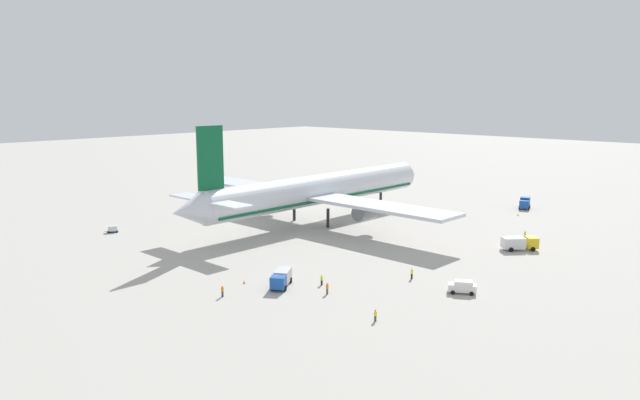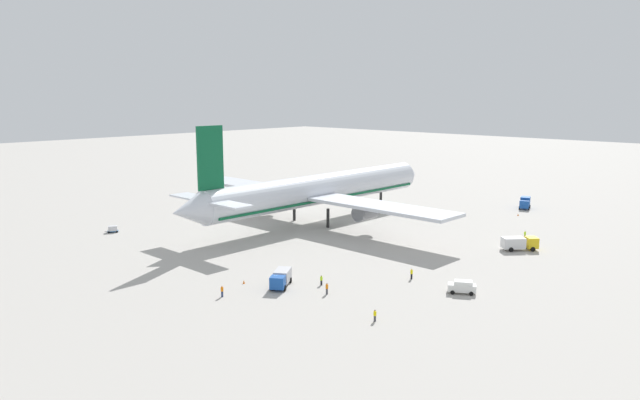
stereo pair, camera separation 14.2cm
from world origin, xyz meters
TOP-DOWN VIEW (x-y plane):
  - ground_plane at (0.00, 0.00)m, footprint 600.00×600.00m
  - airliner at (-1.22, -0.02)m, footprint 79.59×76.10m
  - service_truck_0 at (48.93, -28.67)m, footprint 5.09×3.72m
  - service_truck_1 at (-39.60, -28.40)m, footprint 6.44×5.30m
  - service_truck_2 at (7.35, -46.23)m, footprint 6.68×6.42m
  - service_van at (-22.91, -51.03)m, footprint 3.78×4.57m
  - baggage_cart_0 at (-39.38, 25.92)m, footprint 2.86×2.37m
  - baggage_cart_1 at (31.99, 49.33)m, footprint 2.94×1.83m
  - baggage_cart_2 at (39.30, 21.87)m, footprint 3.30×2.38m
  - ground_worker_0 at (-22.33, -41.36)m, footprint 0.56×0.56m
  - ground_worker_1 at (-49.03, -25.52)m, footprint 0.46×0.46m
  - ground_worker_2 at (-37.43, -36.25)m, footprint 0.51×0.51m
  - ground_worker_3 at (-41.07, -48.30)m, footprint 0.42×0.42m
  - ground_worker_4 at (16.71, -43.20)m, footprint 0.50×0.50m
  - ground_worker_5 at (-34.77, -32.64)m, footprint 0.49×0.49m
  - traffic_cone_0 at (-42.75, -23.01)m, footprint 0.36×0.36m
  - traffic_cone_1 at (38.84, -31.51)m, footprint 0.36×0.36m

SIDE VIEW (x-z plane):
  - ground_plane at x=0.00m, z-range 0.00..0.00m
  - baggage_cart_2 at x=39.30m, z-range 0.07..0.47m
  - traffic_cone_0 at x=-42.75m, z-range 0.00..0.55m
  - traffic_cone_1 at x=38.84m, z-range 0.00..0.55m
  - baggage_cart_1 at x=31.99m, z-range 0.06..1.37m
  - baggage_cart_0 at x=-39.38m, z-range 0.06..1.49m
  - ground_worker_5 at x=-34.77m, z-range 0.01..1.61m
  - ground_worker_3 at x=-41.07m, z-range 0.01..1.63m
  - ground_worker_1 at x=-49.03m, z-range 0.02..1.77m
  - ground_worker_0 at x=-22.33m, z-range 0.02..1.81m
  - ground_worker_2 at x=-37.43m, z-range 0.02..1.81m
  - ground_worker_4 at x=16.71m, z-range 0.02..1.81m
  - service_van at x=-22.91m, z-range 0.05..2.02m
  - service_truck_1 at x=-39.60m, z-range 0.18..2.60m
  - service_truck_2 at x=7.35m, z-range 0.19..2.74m
  - service_truck_0 at x=48.93m, z-range 0.09..3.19m
  - airliner at x=-1.22m, z-range -4.28..19.72m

